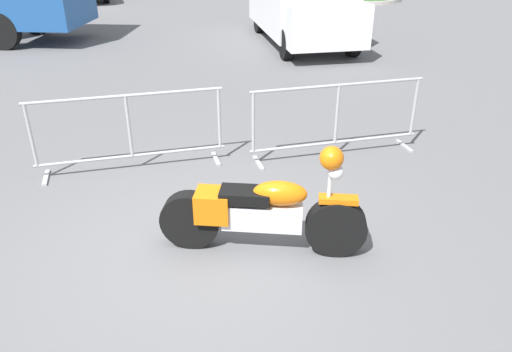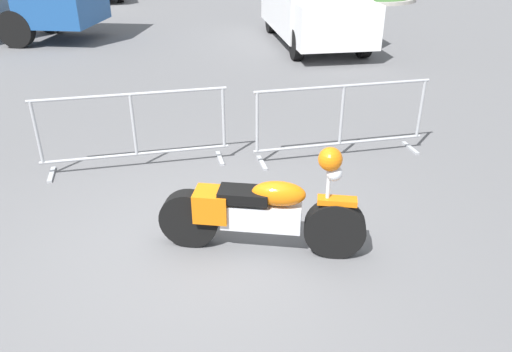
# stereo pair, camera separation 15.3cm
# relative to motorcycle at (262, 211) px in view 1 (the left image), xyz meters

# --- Properties ---
(ground_plane) EXTENTS (120.00, 120.00, 0.00)m
(ground_plane) POSITION_rel_motorcycle_xyz_m (-0.60, -0.02, -0.45)
(ground_plane) COLOR #5B5B5E
(motorcycle) EXTENTS (2.08, 0.70, 1.19)m
(motorcycle) POSITION_rel_motorcycle_xyz_m (0.00, 0.00, 0.00)
(motorcycle) COLOR black
(motorcycle) RESTS_ON ground
(crowd_barrier_near) EXTENTS (2.52, 0.67, 1.07)m
(crowd_barrier_near) POSITION_rel_motorcycle_xyz_m (-1.43, 2.11, 0.10)
(crowd_barrier_near) COLOR #9EA0A5
(crowd_barrier_near) RESTS_ON ground
(crowd_barrier_far) EXTENTS (2.52, 0.67, 1.07)m
(crowd_barrier_far) POSITION_rel_motorcycle_xyz_m (1.43, 2.11, 0.10)
(crowd_barrier_far) COLOR #9EA0A5
(crowd_barrier_far) RESTS_ON ground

